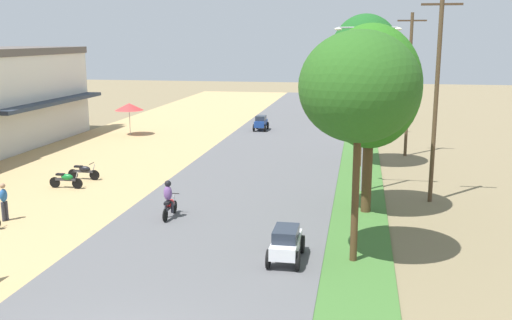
# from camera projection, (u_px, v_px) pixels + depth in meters

# --- Properties ---
(shophouse_mid) EXTENTS (7.93, 13.31, 6.90)m
(shophouse_mid) POSITION_uv_depth(u_px,v_px,m) (4.00, 96.00, 42.53)
(shophouse_mid) COLOR silver
(shophouse_mid) RESTS_ON ground
(parked_motorbike_second) EXTENTS (1.80, 0.54, 0.94)m
(parked_motorbike_second) POSITION_uv_depth(u_px,v_px,m) (66.00, 179.00, 29.81)
(parked_motorbike_second) COLOR black
(parked_motorbike_second) RESTS_ON dirt_shoulder
(parked_motorbike_third) EXTENTS (1.80, 0.54, 0.94)m
(parked_motorbike_third) POSITION_uv_depth(u_px,v_px,m) (84.00, 171.00, 31.62)
(parked_motorbike_third) COLOR black
(parked_motorbike_third) RESTS_ON dirt_shoulder
(vendor_umbrella) EXTENTS (2.20, 2.20, 2.52)m
(vendor_umbrella) POSITION_uv_depth(u_px,v_px,m) (129.00, 107.00, 45.77)
(vendor_umbrella) COLOR #99999E
(vendor_umbrella) RESTS_ON dirt_shoulder
(pedestrian_on_shoulder) EXTENTS (0.31, 0.40, 1.62)m
(pedestrian_on_shoulder) POSITION_uv_depth(u_px,v_px,m) (4.00, 200.00, 24.46)
(pedestrian_on_shoulder) COLOR #33333D
(pedestrian_on_shoulder) RESTS_ON dirt_shoulder
(median_tree_nearest) EXTENTS (3.98, 3.98, 7.83)m
(median_tree_nearest) POSITION_uv_depth(u_px,v_px,m) (359.00, 87.00, 19.03)
(median_tree_nearest) COLOR #4C351E
(median_tree_nearest) RESTS_ON median_strip
(median_tree_second) EXTENTS (4.33, 4.33, 8.17)m
(median_tree_second) POSITION_uv_depth(u_px,v_px,m) (370.00, 87.00, 24.83)
(median_tree_second) COLOR #4C351E
(median_tree_second) RESTS_ON median_strip
(median_tree_third) EXTENTS (4.04, 4.04, 8.91)m
(median_tree_third) POSITION_uv_depth(u_px,v_px,m) (365.00, 55.00, 33.83)
(median_tree_third) COLOR #4C351E
(median_tree_third) RESTS_ON median_strip
(median_tree_fourth) EXTENTS (4.43, 4.43, 8.44)m
(median_tree_fourth) POSITION_uv_depth(u_px,v_px,m) (365.00, 53.00, 53.05)
(median_tree_fourth) COLOR #4C351E
(median_tree_fourth) RESTS_ON median_strip
(streetlamp_near) EXTENTS (3.16, 0.20, 8.17)m
(streetlamp_near) POSITION_uv_depth(u_px,v_px,m) (365.00, 98.00, 28.46)
(streetlamp_near) COLOR gray
(streetlamp_near) RESTS_ON median_strip
(streetlamp_mid) EXTENTS (3.16, 0.20, 7.83)m
(streetlamp_mid) POSITION_uv_depth(u_px,v_px,m) (364.00, 78.00, 45.34)
(streetlamp_mid) COLOR gray
(streetlamp_mid) RESTS_ON median_strip
(utility_pole_near) EXTENTS (1.80, 0.20, 9.16)m
(utility_pole_near) POSITION_uv_depth(u_px,v_px,m) (409.00, 83.00, 37.50)
(utility_pole_near) COLOR brown
(utility_pole_near) RESTS_ON ground
(utility_pole_far) EXTENTS (1.80, 0.20, 9.56)m
(utility_pole_far) POSITION_uv_depth(u_px,v_px,m) (436.00, 97.00, 26.72)
(utility_pole_far) COLOR brown
(utility_pole_far) RESTS_ON ground
(car_sedan_white) EXTENTS (1.10, 2.26, 1.19)m
(car_sedan_white) POSITION_uv_depth(u_px,v_px,m) (286.00, 242.00, 20.05)
(car_sedan_white) COLOR silver
(car_sedan_white) RESTS_ON road_strip
(car_hatchback_blue) EXTENTS (1.04, 2.00, 1.23)m
(car_hatchback_blue) POSITION_uv_depth(u_px,v_px,m) (261.00, 122.00, 48.34)
(car_hatchback_blue) COLOR navy
(car_hatchback_blue) RESTS_ON road_strip
(motorbike_ahead_second) EXTENTS (0.54, 1.80, 1.66)m
(motorbike_ahead_second) POSITION_uv_depth(u_px,v_px,m) (169.00, 200.00, 24.82)
(motorbike_ahead_second) COLOR black
(motorbike_ahead_second) RESTS_ON road_strip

